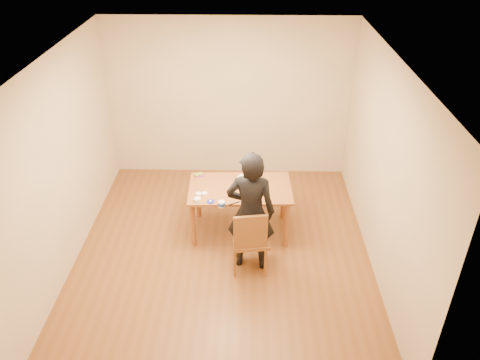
{
  "coord_description": "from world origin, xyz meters",
  "views": [
    {
      "loc": [
        0.34,
        -5.02,
        4.23
      ],
      "look_at": [
        0.22,
        0.44,
        0.9
      ],
      "focal_mm": 35.0,
      "sensor_mm": 36.0,
      "label": 1
    }
  ],
  "objects_px": {
    "cake_plate": "(245,183)",
    "cake": "(245,180)",
    "dining_chair": "(250,239)",
    "person": "(251,212)",
    "dining_table": "(240,189)"
  },
  "relations": [
    {
      "from": "cake_plate",
      "to": "person",
      "type": "xyz_separation_m",
      "value": [
        0.08,
        -0.82,
        0.08
      ]
    },
    {
      "from": "dining_chair",
      "to": "cake",
      "type": "height_order",
      "value": "cake"
    },
    {
      "from": "dining_table",
      "to": "dining_chair",
      "type": "bearing_deg",
      "value": -81.16
    },
    {
      "from": "dining_chair",
      "to": "cake_plate",
      "type": "distance_m",
      "value": 0.92
    },
    {
      "from": "dining_table",
      "to": "cake_plate",
      "type": "xyz_separation_m",
      "value": [
        0.07,
        0.09,
        0.03
      ]
    },
    {
      "from": "dining_chair",
      "to": "cake_plate",
      "type": "height_order",
      "value": "cake_plate"
    },
    {
      "from": "cake_plate",
      "to": "cake",
      "type": "distance_m",
      "value": 0.05
    },
    {
      "from": "dining_chair",
      "to": "cake",
      "type": "bearing_deg",
      "value": 87.05
    },
    {
      "from": "dining_table",
      "to": "person",
      "type": "height_order",
      "value": "person"
    },
    {
      "from": "dining_table",
      "to": "person",
      "type": "bearing_deg",
      "value": -80.5
    },
    {
      "from": "cake_plate",
      "to": "cake",
      "type": "bearing_deg",
      "value": 0.0
    },
    {
      "from": "dining_table",
      "to": "person",
      "type": "xyz_separation_m",
      "value": [
        0.15,
        -0.73,
        0.11
      ]
    },
    {
      "from": "cake",
      "to": "cake_plate",
      "type": "bearing_deg",
      "value": 0.0
    },
    {
      "from": "dining_table",
      "to": "dining_chair",
      "type": "height_order",
      "value": "dining_table"
    },
    {
      "from": "person",
      "to": "cake",
      "type": "bearing_deg",
      "value": -78.85
    }
  ]
}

